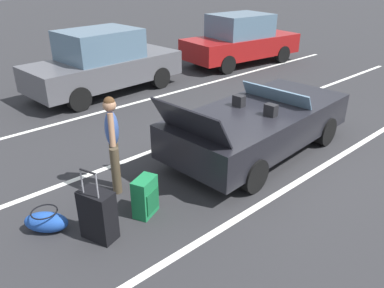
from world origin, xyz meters
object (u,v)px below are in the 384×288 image
suitcase_medium_bright (145,197)px  traveler_person (113,140)px  parked_sedan_far (241,40)px  suitcase_large_black (98,215)px  duffel_bag (46,222)px  convertible_car (265,122)px  parked_sedan_near (103,63)px

suitcase_medium_bright → traveler_person: (0.05, 0.90, 0.62)m
suitcase_medium_bright → traveler_person: bearing=153.5°
parked_sedan_far → suitcase_medium_bright: bearing=-140.6°
suitcase_large_black → duffel_bag: size_ratio=1.65×
convertible_car → suitcase_medium_bright: 3.16m
suitcase_medium_bright → convertible_car: bearing=71.1°
convertible_car → traveler_person: bearing=164.2°
convertible_car → suitcase_large_black: bearing=-180.0°
duffel_bag → convertible_car: bearing=-4.8°
duffel_bag → traveler_person: size_ratio=0.41×
parked_sedan_far → suitcase_large_black: bearing=-142.9°
parked_sedan_near → traveler_person: bearing=-122.3°
traveler_person → parked_sedan_near: bearing=91.4°
suitcase_medium_bright → parked_sedan_near: bearing=131.7°
suitcase_large_black → parked_sedan_far: 10.63m
traveler_person → parked_sedan_far: 9.43m
suitcase_medium_bright → duffel_bag: (-1.30, 0.62, -0.15)m
suitcase_large_black → parked_sedan_far: size_ratio=0.24×
parked_sedan_far → parked_sedan_near: bearing=-176.9°
traveler_person → parked_sedan_near: size_ratio=0.36×
suitcase_large_black → parked_sedan_far: parked_sedan_far is taller
traveler_person → parked_sedan_far: parked_sedan_far is taller
convertible_car → parked_sedan_near: size_ratio=0.93×
convertible_car → traveler_person: size_ratio=2.61×
suitcase_large_black → traveler_person: traveler_person is taller
traveler_person → parked_sedan_near: 5.51m
parked_sedan_far → duffel_bag: bearing=-147.2°
convertible_car → parked_sedan_near: parked_sedan_near is taller
convertible_car → traveler_person: (-3.09, 0.66, 0.34)m
suitcase_large_black → suitcase_medium_bright: (0.79, 0.01, -0.06)m
suitcase_large_black → duffel_bag: 0.83m
suitcase_medium_bright → parked_sedan_far: bearing=99.9°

